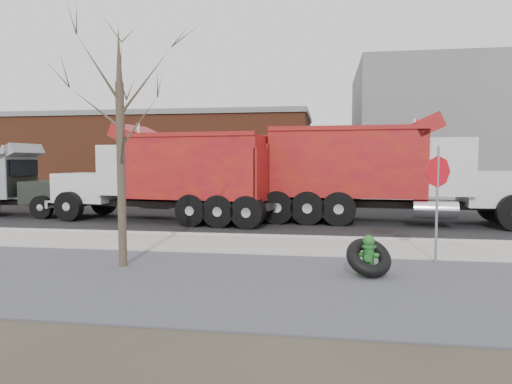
% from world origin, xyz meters
% --- Properties ---
extents(ground, '(120.00, 120.00, 0.00)m').
position_xyz_m(ground, '(0.00, 0.00, 0.00)').
color(ground, '#383328').
rests_on(ground, ground).
extents(gravel_verge, '(60.00, 5.00, 0.03)m').
position_xyz_m(gravel_verge, '(0.00, -3.50, 0.01)').
color(gravel_verge, slate).
rests_on(gravel_verge, ground).
extents(sidewalk, '(60.00, 2.50, 0.06)m').
position_xyz_m(sidewalk, '(0.00, 0.25, 0.03)').
color(sidewalk, '#9E9B93').
rests_on(sidewalk, ground).
extents(curb, '(60.00, 0.15, 0.11)m').
position_xyz_m(curb, '(0.00, 1.55, 0.06)').
color(curb, '#9E9B93').
rests_on(curb, ground).
extents(road, '(60.00, 9.40, 0.02)m').
position_xyz_m(road, '(0.00, 6.30, 0.01)').
color(road, black).
rests_on(road, ground).
extents(far_sidewalk, '(60.00, 2.00, 0.06)m').
position_xyz_m(far_sidewalk, '(0.00, 12.00, 0.03)').
color(far_sidewalk, '#9E9B93').
rests_on(far_sidewalk, ground).
extents(building_grey, '(12.00, 10.00, 8.00)m').
position_xyz_m(building_grey, '(9.00, 18.00, 4.00)').
color(building_grey, gray).
rests_on(building_grey, ground).
extents(building_brick, '(20.20, 8.20, 5.30)m').
position_xyz_m(building_brick, '(-10.00, 17.00, 2.65)').
color(building_brick, brown).
rests_on(building_brick, ground).
extents(bare_tree, '(3.20, 3.20, 5.20)m').
position_xyz_m(bare_tree, '(-3.20, -2.60, 3.30)').
color(bare_tree, '#382D23').
rests_on(bare_tree, ground).
extents(fire_hydrant, '(0.48, 0.46, 0.84)m').
position_xyz_m(fire_hydrant, '(2.05, -2.55, 0.38)').
color(fire_hydrant, '#296B2B').
rests_on(fire_hydrant, ground).
extents(truck_tire, '(1.14, 1.10, 0.80)m').
position_xyz_m(truck_tire, '(2.05, -2.67, 0.40)').
color(truck_tire, black).
rests_on(truck_tire, ground).
extents(stop_sign, '(0.63, 0.40, 2.65)m').
position_xyz_m(stop_sign, '(3.65, -1.24, 1.82)').
color(stop_sign, gray).
rests_on(stop_sign, ground).
extents(dump_truck_red_a, '(9.85, 3.22, 3.91)m').
position_xyz_m(dump_truck_red_a, '(3.23, 5.47, 1.99)').
color(dump_truck_red_a, black).
rests_on(dump_truck_red_a, ground).
extents(dump_truck_red_b, '(8.76, 3.49, 3.65)m').
position_xyz_m(dump_truck_red_b, '(-4.65, 4.68, 1.86)').
color(dump_truck_red_b, black).
rests_on(dump_truck_red_b, ground).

